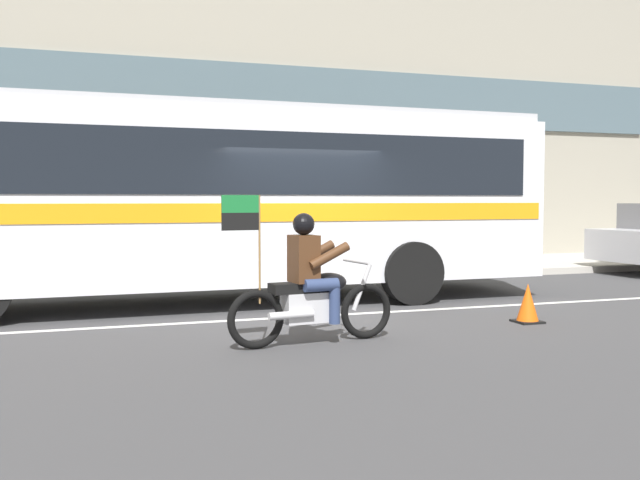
# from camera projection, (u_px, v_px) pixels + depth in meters

# --- Properties ---
(ground_plane) EXTENTS (60.00, 60.00, 0.00)m
(ground_plane) POSITION_uv_depth(u_px,v_px,m) (305.00, 310.00, 11.09)
(ground_plane) COLOR #3D3D3F
(sidewalk_curb) EXTENTS (28.00, 3.80, 0.15)m
(sidewalk_curb) POSITION_uv_depth(u_px,v_px,m) (237.00, 273.00, 15.91)
(sidewalk_curb) COLOR #B7B2A8
(sidewalk_curb) RESTS_ON ground_plane
(lane_center_stripe) EXTENTS (26.60, 0.14, 0.01)m
(lane_center_stripe) POSITION_uv_depth(u_px,v_px,m) (317.00, 316.00, 10.52)
(lane_center_stripe) COLOR silver
(lane_center_stripe) RESTS_ON ground_plane
(office_building_facade) EXTENTS (28.00, 0.89, 12.61)m
(office_building_facade) POSITION_uv_depth(u_px,v_px,m) (216.00, 16.00, 17.72)
(office_building_facade) COLOR gray
(office_building_facade) RESTS_ON ground_plane
(transit_bus) EXTENTS (11.27, 2.82, 3.22)m
(transit_bus) POSITION_uv_depth(u_px,v_px,m) (212.00, 190.00, 11.72)
(transit_bus) COLOR silver
(transit_bus) RESTS_ON ground_plane
(motorcycle_with_rider) EXTENTS (2.19, 0.67, 1.78)m
(motorcycle_with_rider) POSITION_uv_depth(u_px,v_px,m) (311.00, 288.00, 8.45)
(motorcycle_with_rider) COLOR black
(motorcycle_with_rider) RESTS_ON ground_plane
(traffic_cone) EXTENTS (0.36, 0.36, 0.55)m
(traffic_cone) POSITION_uv_depth(u_px,v_px,m) (528.00, 304.00, 9.95)
(traffic_cone) COLOR #EA590F
(traffic_cone) RESTS_ON ground_plane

